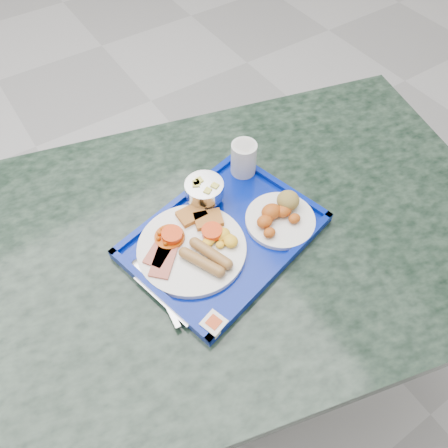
% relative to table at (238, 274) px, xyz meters
% --- Properties ---
extents(floor, '(6.00, 6.00, 0.00)m').
position_rel_table_xyz_m(floor, '(-0.24, 0.79, -0.57)').
color(floor, '#99999C').
rests_on(floor, ground).
extents(table, '(1.39, 1.10, 0.76)m').
position_rel_table_xyz_m(table, '(0.00, 0.00, 0.00)').
color(table, gray).
rests_on(table, floor).
extents(tray, '(0.47, 0.39, 0.02)m').
position_rel_table_xyz_m(tray, '(-0.04, 0.00, 0.20)').
color(tray, '#021689').
rests_on(tray, table).
extents(main_plate, '(0.23, 0.23, 0.04)m').
position_rel_table_xyz_m(main_plate, '(-0.11, 0.01, 0.22)').
color(main_plate, silver).
rests_on(main_plate, tray).
extents(bread_plate, '(0.16, 0.16, 0.05)m').
position_rel_table_xyz_m(bread_plate, '(0.09, -0.03, 0.23)').
color(bread_plate, silver).
rests_on(bread_plate, tray).
extents(fruit_bowl, '(0.09, 0.09, 0.06)m').
position_rel_table_xyz_m(fruit_bowl, '(-0.03, 0.11, 0.25)').
color(fruit_bowl, '#B5B6B8').
rests_on(fruit_bowl, tray).
extents(juice_cup, '(0.06, 0.06, 0.09)m').
position_rel_table_xyz_m(juice_cup, '(0.10, 0.14, 0.26)').
color(juice_cup, silver).
rests_on(juice_cup, tray).
extents(spoon, '(0.04, 0.18, 0.01)m').
position_rel_table_xyz_m(spoon, '(-0.23, 0.00, 0.21)').
color(spoon, '#B5B6B8').
rests_on(spoon, tray).
extents(knife, '(0.05, 0.15, 0.00)m').
position_rel_table_xyz_m(knife, '(-0.23, -0.06, 0.21)').
color(knife, '#B5B6B8').
rests_on(knife, tray).
extents(jam_packet, '(0.05, 0.05, 0.02)m').
position_rel_table_xyz_m(jam_packet, '(-0.18, -0.16, 0.22)').
color(jam_packet, white).
rests_on(jam_packet, tray).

